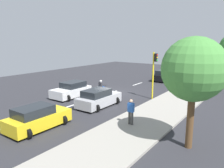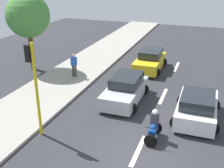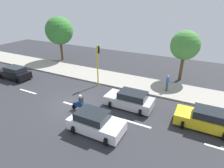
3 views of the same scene
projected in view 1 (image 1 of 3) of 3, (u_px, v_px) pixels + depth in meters
The scene contains 15 objects.
ground_plane at pixel (111, 93), 23.73m from camera, with size 40.00×60.00×0.10m, color #2D2D33.
sidewalk at pixel (174, 103), 19.74m from camera, with size 4.00×60.00×0.15m, color #9E998E.
lane_stripe_far_north at pixel (2, 128), 14.12m from camera, with size 0.20×2.40×0.01m, color white.
lane_stripe_north at pixel (70, 106), 18.92m from camera, with size 0.20×2.40×0.01m, color white.
lane_stripe_mid at pixel (111, 93), 23.72m from camera, with size 0.20×2.40×0.01m, color white.
lane_stripe_south at pixel (138, 84), 28.53m from camera, with size 0.20×2.40×0.01m, color white.
lane_stripe_far_south at pixel (157, 78), 33.33m from camera, with size 0.20×2.40×0.01m, color white.
car_silver at pixel (98, 98), 18.72m from camera, with size 2.27×4.21×1.52m.
car_yellow_cab at pixel (37, 118), 13.96m from camera, with size 2.24×4.09×1.52m.
car_white at pixel (72, 90), 21.85m from camera, with size 2.36×3.98×1.52m.
car_black at pixel (164, 76), 30.80m from camera, with size 2.15×4.20×1.52m.
motorcycle at pixel (101, 88), 22.97m from camera, with size 0.60×1.30×1.53m.
pedestrian_near_signal at pixel (131, 111), 14.26m from camera, with size 0.40×0.24×1.69m.
traffic_light_corner at pixel (154, 69), 20.63m from camera, with size 0.49×0.24×4.50m.
street_tree_center at pixel (194, 70), 10.83m from camera, with size 3.24×3.24×5.78m.
Camera 1 is at (13.47, -18.75, 5.55)m, focal length 35.26 mm.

